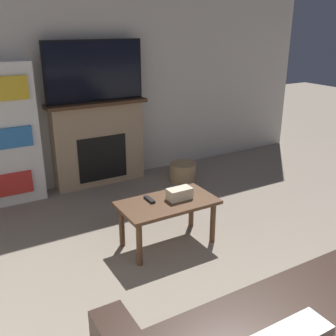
# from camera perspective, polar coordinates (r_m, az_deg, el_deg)

# --- Properties ---
(wall_back) EXTENTS (6.02, 0.06, 2.70)m
(wall_back) POSITION_cam_1_polar(r_m,az_deg,el_deg) (4.91, -9.02, 13.73)
(wall_back) COLOR beige
(wall_back) RESTS_ON ground_plane
(fireplace) EXTENTS (1.20, 0.28, 1.03)m
(fireplace) POSITION_cam_1_polar(r_m,az_deg,el_deg) (4.87, -10.04, 3.62)
(fireplace) COLOR tan
(fireplace) RESTS_ON ground_plane
(tv) EXTENTS (1.17, 0.03, 0.70)m
(tv) POSITION_cam_1_polar(r_m,az_deg,el_deg) (4.68, -10.60, 13.64)
(tv) COLOR black
(tv) RESTS_ON fireplace
(coffee_table) EXTENTS (0.86, 0.47, 0.42)m
(coffee_table) POSITION_cam_1_polar(r_m,az_deg,el_deg) (3.49, -0.05, -5.84)
(coffee_table) COLOR brown
(coffee_table) RESTS_ON ground_plane
(tissue_box) EXTENTS (0.22, 0.12, 0.10)m
(tissue_box) POSITION_cam_1_polar(r_m,az_deg,el_deg) (3.49, 1.68, -3.74)
(tissue_box) COLOR beige
(tissue_box) RESTS_ON coffee_table
(remote_control) EXTENTS (0.04, 0.15, 0.02)m
(remote_control) POSITION_cam_1_polar(r_m,az_deg,el_deg) (3.47, -2.72, -4.58)
(remote_control) COLOR black
(remote_control) RESTS_ON coffee_table
(bookshelf) EXTENTS (0.68, 0.29, 1.53)m
(bookshelf) POSITION_cam_1_polar(r_m,az_deg,el_deg) (4.55, -22.59, 4.41)
(bookshelf) COLOR white
(bookshelf) RESTS_ON ground_plane
(storage_basket) EXTENTS (0.34, 0.34, 0.23)m
(storage_basket) POSITION_cam_1_polar(r_m,az_deg,el_deg) (5.00, 2.18, -0.55)
(storage_basket) COLOR tan
(storage_basket) RESTS_ON ground_plane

